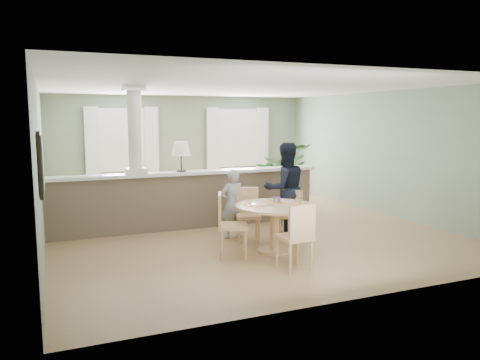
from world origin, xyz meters
name	(u,v)px	position (x,y,z in m)	size (l,w,h in m)	color
ground	(237,226)	(0.00, 0.00, 0.00)	(8.00, 8.00, 0.00)	tan
room_shell	(224,133)	(-0.03, 0.63, 1.81)	(7.02, 8.02, 2.71)	gray
pony_wall	(185,192)	(-0.99, 0.20, 0.71)	(5.32, 0.38, 2.70)	brown
sofa	(231,190)	(0.55, 1.70, 0.45)	(3.09, 1.21, 0.90)	#8B624C
houseplant	(282,175)	(1.85, 1.62, 0.75)	(1.36, 1.18, 1.51)	#2E5D25
dining_table	(275,214)	(-0.09, -1.86, 0.61)	(1.26, 1.26, 0.86)	tan
chair_far_boy	(248,212)	(-0.21, -1.04, 0.50)	(0.52, 0.52, 0.92)	tan
chair_far_man	(291,212)	(0.56, -1.20, 0.47)	(0.54, 0.54, 0.85)	tan
chair_near	(297,234)	(-0.22, -2.82, 0.53)	(0.46, 0.46, 0.95)	tan
chair_side	(228,222)	(-0.88, -1.83, 0.54)	(0.57, 0.57, 0.99)	tan
child_person	(232,204)	(-0.41, -0.82, 0.62)	(0.45, 0.30, 1.23)	gray
man_person	(285,189)	(0.60, -0.88, 0.84)	(0.82, 0.64, 1.68)	black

